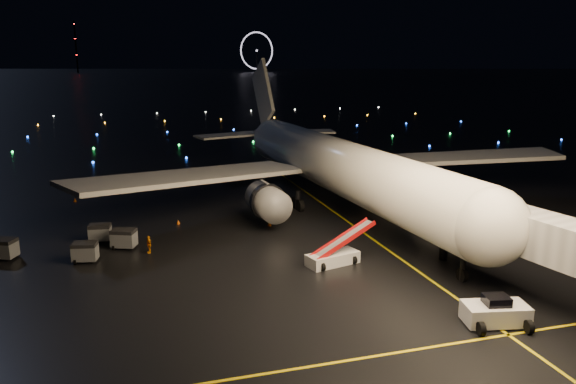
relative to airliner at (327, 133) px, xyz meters
name	(u,v)px	position (x,y,z in m)	size (l,w,h in m)	color
ground	(139,90)	(-12.47, 274.83, -8.66)	(2000.00, 2000.00, 0.00)	black
lane_centre	(355,226)	(-0.47, -10.17, -8.65)	(0.25, 80.00, 0.02)	yellow
lane_cross	(250,376)	(-17.47, -35.17, -8.65)	(60.00, 0.25, 0.02)	yellow
airliner	(327,133)	(0.00, 0.00, 0.00)	(61.11, 58.06, 17.31)	silver
pushback_tug	(496,310)	(-0.34, -33.55, -7.66)	(4.19, 2.19, 1.99)	silver
belt_loader	(333,246)	(-6.75, -20.00, -7.01)	(6.78, 1.85, 3.29)	silver
crew_c	(149,244)	(-21.78, -12.49, -7.84)	(0.95, 0.40, 1.63)	orange
safety_cone_0	(269,223)	(-9.06, -7.33, -8.39)	(0.47, 0.47, 0.53)	orange
safety_cone_1	(267,204)	(-7.38, 0.49, -8.40)	(0.45, 0.45, 0.51)	orange
safety_cone_2	(178,222)	(-18.29, -3.88, -8.43)	(0.39, 0.39, 0.45)	orange
safety_cone_3	(75,200)	(-29.62, 9.48, -8.41)	(0.44, 0.44, 0.50)	orange
ferris_wheel	(257,52)	(157.53, 694.83, 17.34)	(50.00, 4.00, 52.00)	black
radio_mast	(76,47)	(-72.47, 714.83, 23.34)	(1.80, 1.80, 64.00)	black
taxiway_lights	(167,129)	(-12.47, 80.83, -8.48)	(164.00, 92.00, 0.36)	black
baggage_cart_0	(85,252)	(-27.23, -13.25, -7.78)	(2.06, 1.44, 1.75)	slate
baggage_cart_1	(124,239)	(-23.94, -10.47, -7.74)	(2.15, 1.50, 1.83)	slate
baggage_cart_2	(100,233)	(-26.14, -7.75, -7.80)	(2.02, 1.41, 1.72)	slate
baggage_cart_3	(3,249)	(-34.22, -10.42, -7.74)	(2.16, 1.51, 1.84)	slate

